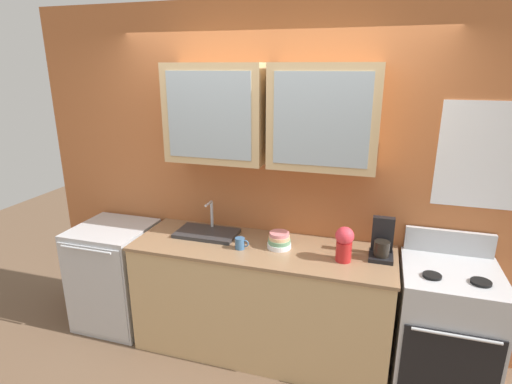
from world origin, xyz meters
TOP-DOWN VIEW (x-y plane):
  - ground_plane at (0.00, 0.00)m, footprint 10.00×10.00m
  - back_wall_unit at (0.00, 0.33)m, footprint 4.17×0.42m
  - counter at (0.00, 0.00)m, footprint 2.01×0.67m
  - stove_range at (1.35, -0.00)m, footprint 0.64×0.68m
  - sink_faucet at (-0.49, 0.09)m, footprint 0.49×0.29m
  - bowl_stack at (0.13, 0.03)m, footprint 0.18×0.18m
  - vase at (0.62, -0.05)m, footprint 0.13×0.13m
  - cup_near_sink at (-0.14, -0.08)m, footprint 0.11×0.07m
  - dishwasher at (-1.35, -0.00)m, footprint 0.62×0.65m
  - coffee_maker at (0.88, 0.09)m, footprint 0.17×0.20m

SIDE VIEW (x-z plane):
  - ground_plane at x=0.00m, z-range 0.00..0.00m
  - dishwasher at x=-1.35m, z-range 0.00..0.92m
  - counter at x=0.00m, z-range 0.00..0.92m
  - stove_range at x=1.35m, z-range -0.08..1.01m
  - sink_faucet at x=-0.49m, z-range 0.81..1.07m
  - cup_near_sink at x=-0.14m, z-range 0.92..1.01m
  - bowl_stack at x=0.13m, z-range 0.91..1.04m
  - coffee_maker at x=0.88m, z-range 0.88..1.17m
  - vase at x=0.62m, z-range 0.93..1.18m
  - back_wall_unit at x=0.00m, z-range 0.13..2.85m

